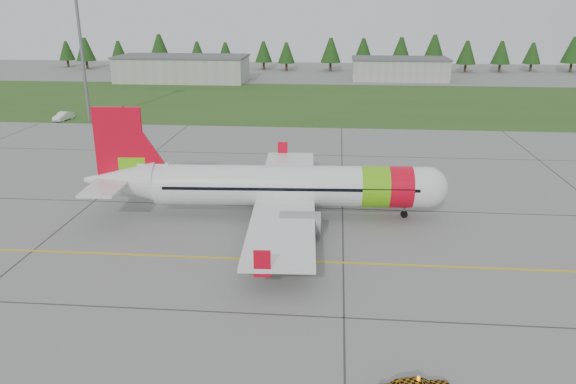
# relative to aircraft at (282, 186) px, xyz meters

# --- Properties ---
(ground) EXTENTS (320.00, 320.00, 0.00)m
(ground) POSITION_rel_aircraft_xyz_m (-4.32, -17.61, -2.94)
(ground) COLOR gray
(ground) RESTS_ON ground
(aircraft) EXTENTS (33.67, 31.01, 10.20)m
(aircraft) POSITION_rel_aircraft_xyz_m (0.00, 0.00, 0.00)
(aircraft) COLOR white
(aircraft) RESTS_ON ground
(follow_me_car) EXTENTS (1.68, 1.86, 3.94)m
(follow_me_car) POSITION_rel_aircraft_xyz_m (9.25, -25.28, -0.97)
(follow_me_car) COLOR orange
(follow_me_car) RESTS_ON ground
(service_van) EXTENTS (1.68, 1.61, 4.30)m
(service_van) POSITION_rel_aircraft_xyz_m (-41.46, 41.57, -0.79)
(service_van) COLOR white
(service_van) RESTS_ON ground
(grass_strip) EXTENTS (320.00, 50.00, 0.03)m
(grass_strip) POSITION_rel_aircraft_xyz_m (-4.32, 64.39, -2.93)
(grass_strip) COLOR #30561E
(grass_strip) RESTS_ON ground
(taxi_guideline) EXTENTS (120.00, 0.25, 0.02)m
(taxi_guideline) POSITION_rel_aircraft_xyz_m (-4.32, -9.61, -2.93)
(taxi_guideline) COLOR gold
(taxi_guideline) RESTS_ON ground
(hangar_west) EXTENTS (32.00, 14.00, 6.00)m
(hangar_west) POSITION_rel_aircraft_xyz_m (-34.32, 92.39, 0.06)
(hangar_west) COLOR #A8A8A3
(hangar_west) RESTS_ON ground
(hangar_east) EXTENTS (24.00, 12.00, 5.20)m
(hangar_east) POSITION_rel_aircraft_xyz_m (20.68, 100.39, -0.34)
(hangar_east) COLOR #A8A8A3
(hangar_east) RESTS_ON ground
(floodlight_mast) EXTENTS (0.50, 0.50, 20.00)m
(floodlight_mast) POSITION_rel_aircraft_xyz_m (-36.32, 40.39, 7.06)
(floodlight_mast) COLOR slate
(floodlight_mast) RESTS_ON ground
(treeline) EXTENTS (160.00, 8.00, 10.00)m
(treeline) POSITION_rel_aircraft_xyz_m (-4.32, 120.39, 2.06)
(treeline) COLOR #1C3F14
(treeline) RESTS_ON ground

